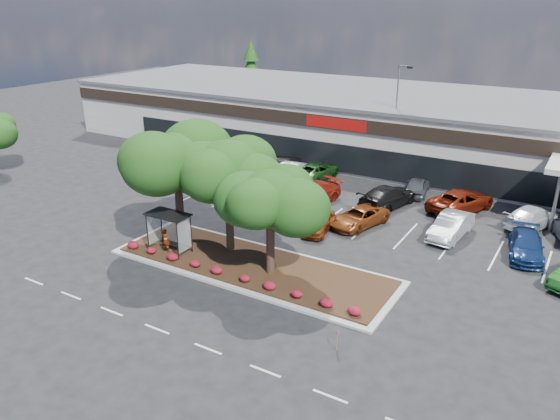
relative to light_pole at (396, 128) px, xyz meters
The scene contains 27 objects.
ground 26.80m from the light_pole, 87.39° to the right, with size 160.00×160.00×0.00m, color black.
retail_store 7.73m from the light_pole, 80.43° to the left, with size 80.40×25.20×6.25m.
landscape_island 22.83m from the light_pole, 92.04° to the right, with size 18.00×6.00×0.26m.
lane_markings 16.62m from the light_pole, 86.20° to the right, with size 33.12×20.06×0.01m.
shrub_row 24.83m from the light_pole, 91.87° to the right, with size 17.00×0.80×0.50m, color maroon, non-canonical shape.
bus_shelter 24.38m from the light_pole, 105.03° to the right, with size 2.75×1.55×2.59m.
island_tree_west 22.93m from the light_pole, 107.24° to the right, with size 7.20×7.20×7.89m, color #193D10, non-canonical shape.
island_tree_mid 21.46m from the light_pole, 98.84° to the right, with size 6.60×6.60×7.32m, color #193D10, non-canonical shape.
island_tree_east 22.73m from the light_pole, 88.23° to the right, with size 5.80×5.80×6.50m, color #193D10, non-canonical shape.
conifer_north_west 34.84m from the light_pole, 145.76° to the left, with size 4.40×4.40×10.00m, color #193D10.
person_waiting 24.86m from the light_pole, 105.39° to the right, with size 0.56×0.36×1.52m, color #594C47.
light_pole is the anchor object (origin of this frame).
survey_stake 28.60m from the light_pole, 75.11° to the right, with size 0.07×0.14×1.10m.
car_0 17.18m from the light_pole, 140.00° to the right, with size 2.02×4.98×1.45m, color black.
car_1 15.78m from the light_pole, 131.94° to the right, with size 2.49×5.39×1.50m, color slate.
car_2 11.62m from the light_pole, 106.10° to the right, with size 2.29×5.64×1.64m, color maroon.
car_3 13.67m from the light_pole, 80.52° to the right, with size 2.28×4.94×1.37m, color brown.
car_4 15.85m from the light_pole, 89.41° to the right, with size 1.60×3.98×1.36m, color maroon.
car_5 14.72m from the light_pole, 54.04° to the right, with size 1.73×4.96×1.63m, color #A3AAAF.
car_6 18.32m from the light_pole, 42.21° to the right, with size 2.01×4.95×1.44m, color navy.
car_9 10.75m from the light_pole, 153.03° to the right, with size 1.68×4.83×1.59m, color black.
car_10 10.01m from the light_pole, 143.26° to the right, with size 1.67×4.78×1.58m, color silver.
car_11 8.16m from the light_pole, 139.88° to the right, with size 2.51×5.44×1.51m, color #164113.
car_12 6.66m from the light_pole, 48.70° to the right, with size 1.76×4.39×1.49m, color #52535A.
car_13 9.24m from the light_pole, 72.56° to the right, with size 2.38×5.86×1.70m, color black.
car_14 10.52m from the light_pole, 38.41° to the right, with size 2.83×6.13×1.70m, color #671909.
car_15 15.02m from the light_pole, 27.14° to the right, with size 2.14×5.27×1.53m, color silver.
Camera 1 is at (14.79, -20.76, 15.44)m, focal length 35.00 mm.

